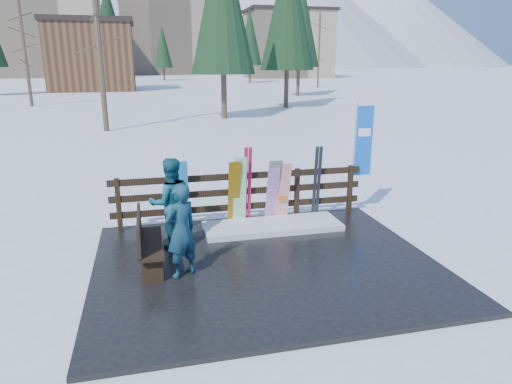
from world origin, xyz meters
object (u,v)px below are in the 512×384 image
object	(u,v)px
snowboard_0	(182,196)
rental_flag	(361,145)
snowboard_1	(240,191)
person_back	(171,203)
bench	(146,240)
snowboard_4	(273,191)
snowboard_3	(272,195)
snowboard_2	(234,194)
person_front	(181,231)
snowboard_5	(282,192)

from	to	relation	value
snowboard_0	rental_flag	bearing A→B (deg)	3.73
snowboard_1	person_back	xyz separation A→B (m)	(-1.51, -0.83, 0.10)
bench	snowboard_0	distance (m)	1.90
snowboard_4	person_back	world-z (taller)	person_back
snowboard_4	rental_flag	world-z (taller)	rental_flag
snowboard_0	snowboard_3	distance (m)	1.95
snowboard_3	snowboard_4	size ratio (longest dim) A/B	0.89
snowboard_2	snowboard_4	size ratio (longest dim) A/B	1.01
snowboard_3	person_back	world-z (taller)	person_back
rental_flag	person_front	world-z (taller)	rental_flag
snowboard_3	person_front	distance (m)	3.05
snowboard_0	snowboard_1	xyz separation A→B (m)	(1.23, -0.00, 0.01)
snowboard_1	snowboard_5	distance (m)	0.96
snowboard_1	snowboard_5	bearing A→B (deg)	0.00
snowboard_1	snowboard_3	bearing A→B (deg)	0.00
bench	snowboard_1	bearing A→B (deg)	40.95
bench	snowboard_3	world-z (taller)	snowboard_3
person_front	person_back	distance (m)	1.34
snowboard_5	snowboard_2	bearing A→B (deg)	-180.00
snowboard_4	person_front	world-z (taller)	person_front
snowboard_2	snowboard_1	bearing A→B (deg)	0.00
snowboard_4	person_back	bearing A→B (deg)	-159.75
rental_flag	snowboard_4	bearing A→B (deg)	-172.90
bench	snowboard_0	xyz separation A→B (m)	(0.76, 1.73, 0.24)
bench	snowboard_5	xyz separation A→B (m)	(2.95, 1.73, 0.16)
snowboard_5	person_front	size ratio (longest dim) A/B	0.87
snowboard_1	person_back	size ratio (longest dim) A/B	0.89
snowboard_1	snowboard_2	distance (m)	0.13
bench	snowboard_4	world-z (taller)	snowboard_4
snowboard_0	snowboard_3	world-z (taller)	snowboard_0
snowboard_2	snowboard_5	world-z (taller)	snowboard_2
snowboard_3	snowboard_5	distance (m)	0.24
snowboard_0	person_front	xyz separation A→B (m)	(-0.19, -2.17, 0.04)
snowboard_3	snowboard_1	bearing A→B (deg)	-180.00
snowboard_3	snowboard_2	bearing A→B (deg)	-180.00
snowboard_0	snowboard_5	size ratio (longest dim) A/B	1.10
snowboard_4	rental_flag	bearing A→B (deg)	7.10
rental_flag	person_back	world-z (taller)	rental_flag
person_front	snowboard_2	bearing A→B (deg)	-152.07
snowboard_1	rental_flag	size ratio (longest dim) A/B	0.60
bench	snowboard_5	distance (m)	3.42
rental_flag	snowboard_1	bearing A→B (deg)	-174.71
snowboard_2	snowboard_3	size ratio (longest dim) A/B	1.13
person_back	snowboard_3	bearing A→B (deg)	-168.84
snowboard_5	bench	bearing A→B (deg)	-149.66
snowboard_2	person_front	world-z (taller)	person_front
snowboard_0	rental_flag	distance (m)	4.24
rental_flag	snowboard_2	bearing A→B (deg)	-174.93
snowboard_1	person_front	world-z (taller)	person_front
rental_flag	person_back	distance (m)	4.62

